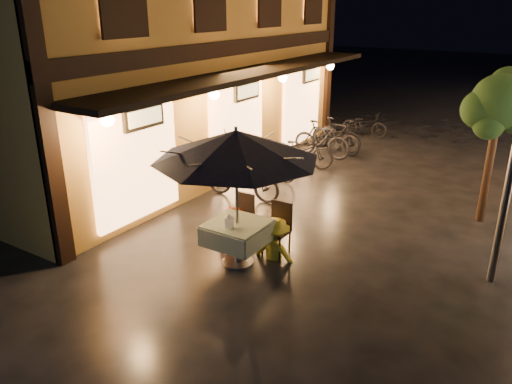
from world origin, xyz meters
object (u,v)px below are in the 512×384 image
Objects in this scene: bicycle_0 at (242,178)px; person_orange at (233,208)px; cafe_table at (237,233)px; patio_umbrella at (236,145)px; table_lantern at (229,220)px; person_yellow at (276,220)px.

person_orange is at bearing -154.25° from bicycle_0.
cafe_table is 0.64× the size of person_orange.
cafe_table is 1.56m from patio_umbrella.
table_lantern is (0.00, -0.23, -1.23)m from patio_umbrella.
bicycle_0 is at bearing -64.24° from person_orange.
patio_umbrella is at bearing -90.00° from cafe_table.
table_lantern is 0.13× the size of bicycle_0.
table_lantern is (0.00, -0.23, 0.33)m from cafe_table.
patio_umbrella is at bearing 127.11° from person_orange.
person_yellow is 0.77× the size of bicycle_0.
patio_umbrella is at bearing -151.79° from bicycle_0.
bicycle_0 is at bearing 120.20° from table_lantern.
patio_umbrella is 1.25m from table_lantern.
person_orange is at bearing 121.10° from table_lantern.
bicycle_0 is (-1.69, 2.67, -0.09)m from cafe_table.
person_orange is 0.81× the size of bicycle_0.
patio_umbrella is at bearing 90.00° from table_lantern.
cafe_table is 3.96× the size of table_lantern.
cafe_table is 0.36× the size of patio_umbrella.
person_yellow is at bearing 52.16° from patio_umbrella.
cafe_table is at bearing 90.00° from table_lantern.
patio_umbrella is 1.81× the size of person_orange.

